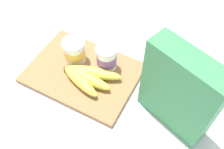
{
  "coord_description": "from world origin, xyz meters",
  "views": [
    {
      "loc": [
        0.33,
        -0.41,
        0.69
      ],
      "look_at": [
        0.11,
        0.0,
        0.07
      ],
      "focal_mm": 41.11,
      "sensor_mm": 36.0,
      "label": 1
    }
  ],
  "objects_px": {
    "yogurt_cup_front": "(74,51)",
    "banana_bunch": "(87,77)",
    "cereal_box": "(179,92)",
    "yogurt_cup_back": "(107,58)",
    "cutting_board": "(83,73)"
  },
  "relations": [
    {
      "from": "cutting_board",
      "to": "yogurt_cup_back",
      "type": "distance_m",
      "value": 0.1
    },
    {
      "from": "yogurt_cup_front",
      "to": "yogurt_cup_back",
      "type": "distance_m",
      "value": 0.11
    },
    {
      "from": "cereal_box",
      "to": "yogurt_cup_front",
      "type": "height_order",
      "value": "cereal_box"
    },
    {
      "from": "cutting_board",
      "to": "cereal_box",
      "type": "distance_m",
      "value": 0.34
    },
    {
      "from": "cereal_box",
      "to": "banana_bunch",
      "type": "relative_size",
      "value": 1.41
    },
    {
      "from": "cereal_box",
      "to": "yogurt_cup_back",
      "type": "height_order",
      "value": "cereal_box"
    },
    {
      "from": "cereal_box",
      "to": "yogurt_cup_back",
      "type": "xyz_separation_m",
      "value": [
        -0.25,
        0.07,
        -0.07
      ]
    },
    {
      "from": "banana_bunch",
      "to": "cereal_box",
      "type": "bearing_deg",
      "value": 2.34
    },
    {
      "from": "cutting_board",
      "to": "cereal_box",
      "type": "xyz_separation_m",
      "value": [
        0.31,
        -0.01,
        0.13
      ]
    },
    {
      "from": "cutting_board",
      "to": "cereal_box",
      "type": "relative_size",
      "value": 1.32
    },
    {
      "from": "banana_bunch",
      "to": "cutting_board",
      "type": "bearing_deg",
      "value": 144.08
    },
    {
      "from": "cutting_board",
      "to": "banana_bunch",
      "type": "relative_size",
      "value": 1.85
    },
    {
      "from": "yogurt_cup_back",
      "to": "cutting_board",
      "type": "bearing_deg",
      "value": -139.4
    },
    {
      "from": "yogurt_cup_front",
      "to": "yogurt_cup_back",
      "type": "bearing_deg",
      "value": 10.75
    },
    {
      "from": "yogurt_cup_front",
      "to": "banana_bunch",
      "type": "height_order",
      "value": "yogurt_cup_front"
    }
  ]
}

